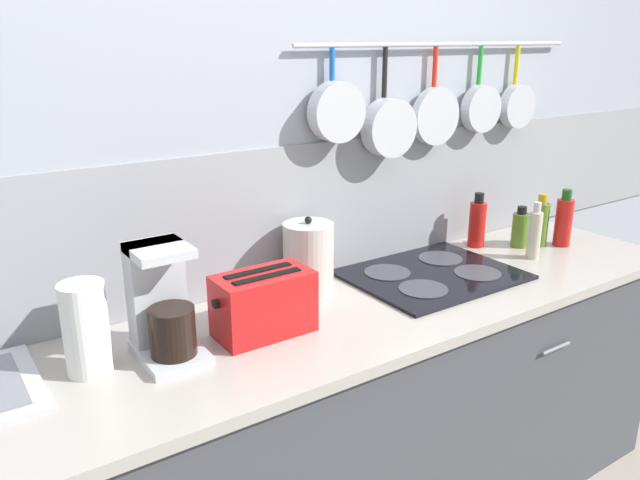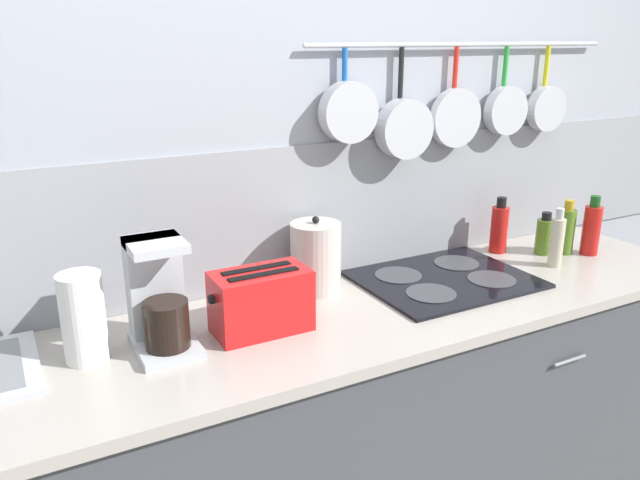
{
  "view_description": "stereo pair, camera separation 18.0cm",
  "coord_description": "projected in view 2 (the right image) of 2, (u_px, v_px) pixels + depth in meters",
  "views": [
    {
      "loc": [
        -1.02,
        -1.42,
        1.7
      ],
      "look_at": [
        -0.06,
        0.0,
        1.14
      ],
      "focal_mm": 35.0,
      "sensor_mm": 36.0,
      "label": 1
    },
    {
      "loc": [
        -0.87,
        -1.51,
        1.7
      ],
      "look_at": [
        -0.06,
        0.0,
        1.14
      ],
      "focal_mm": 35.0,
      "sensor_mm": 36.0,
      "label": 2
    }
  ],
  "objects": [
    {
      "name": "cabinet_base",
      "position": [
        336.0,
        444.0,
        2.05
      ],
      "size": [
        2.79,
        0.61,
        0.86
      ],
      "color": "#3F4247",
      "rests_on": "ground_plane"
    },
    {
      "name": "cooktop",
      "position": [
        444.0,
        279.0,
        2.18
      ],
      "size": [
        0.58,
        0.46,
        0.01
      ],
      "color": "black",
      "rests_on": "countertop"
    },
    {
      "name": "bottle_olive_oil",
      "position": [
        566.0,
        230.0,
        2.43
      ],
      "size": [
        0.06,
        0.06,
        0.21
      ],
      "color": "#4C721E",
      "rests_on": "countertop"
    },
    {
      "name": "wall_back",
      "position": [
        286.0,
        172.0,
        2.09
      ],
      "size": [
        7.2,
        0.15,
        2.6
      ],
      "color": "#999EA8",
      "rests_on": "ground_plane"
    },
    {
      "name": "bottle_vinegar",
      "position": [
        557.0,
        241.0,
        2.29
      ],
      "size": [
        0.05,
        0.05,
        0.22
      ],
      "color": "#BFB799",
      "rests_on": "countertop"
    },
    {
      "name": "kettle",
      "position": [
        316.0,
        257.0,
        2.07
      ],
      "size": [
        0.17,
        0.17,
        0.26
      ],
      "color": "beige",
      "rests_on": "countertop"
    },
    {
      "name": "paper_towel_roll",
      "position": [
        83.0,
        318.0,
        1.61
      ],
      "size": [
        0.11,
        0.11,
        0.24
      ],
      "color": "white",
      "rests_on": "countertop"
    },
    {
      "name": "bottle_hot_sauce",
      "position": [
        499.0,
        228.0,
        2.44
      ],
      "size": [
        0.07,
        0.07,
        0.22
      ],
      "color": "red",
      "rests_on": "countertop"
    },
    {
      "name": "bottle_sesame_oil",
      "position": [
        544.0,
        236.0,
        2.43
      ],
      "size": [
        0.07,
        0.07,
        0.17
      ],
      "color": "#4C721E",
      "rests_on": "countertop"
    },
    {
      "name": "bottle_cooking_wine",
      "position": [
        591.0,
        229.0,
        2.42
      ],
      "size": [
        0.07,
        0.07,
        0.23
      ],
      "color": "red",
      "rests_on": "countertop"
    },
    {
      "name": "coffee_maker",
      "position": [
        160.0,
        302.0,
        1.69
      ],
      "size": [
        0.16,
        0.22,
        0.31
      ],
      "color": "#B7BABF",
      "rests_on": "countertop"
    },
    {
      "name": "toaster",
      "position": [
        261.0,
        301.0,
        1.78
      ],
      "size": [
        0.29,
        0.15,
        0.19
      ],
      "color": "red",
      "rests_on": "countertop"
    },
    {
      "name": "countertop",
      "position": [
        337.0,
        320.0,
        1.91
      ],
      "size": [
        2.83,
        0.63,
        0.03
      ],
      "color": "#A59E93",
      "rests_on": "cabinet_base"
    }
  ]
}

